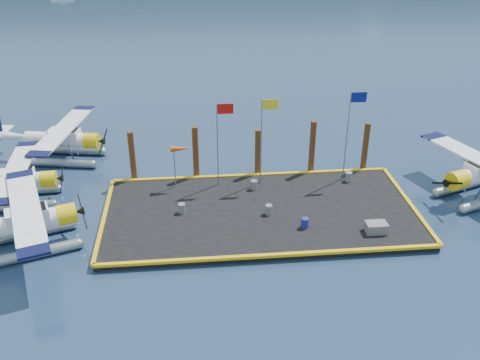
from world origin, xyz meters
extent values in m
plane|color=#19304B|center=(0.00, 0.00, 0.00)|extent=(4000.00, 4000.00, 0.00)
cube|color=black|center=(0.00, 0.00, 0.20)|extent=(20.00, 10.00, 0.40)
cylinder|color=gray|center=(-15.04, -1.41, 0.32)|extent=(6.47, 2.71, 0.64)
cylinder|color=gray|center=(-14.29, -3.64, 0.32)|extent=(6.47, 2.71, 0.64)
cylinder|color=white|center=(-14.46, -2.46, 1.76)|extent=(5.07, 2.69, 1.17)
cube|color=white|center=(-13.85, -2.25, 2.13)|extent=(2.60, 1.86, 0.96)
cube|color=black|center=(-13.55, -2.15, 2.35)|extent=(1.77, 1.54, 0.59)
cylinder|color=yellow|center=(-11.83, -1.57, 1.76)|extent=(1.40, 1.51, 1.24)
cube|color=black|center=(-10.97, -1.29, 1.76)|extent=(0.82, 2.27, 1.20)
cube|color=white|center=(-13.85, -2.25, 2.67)|extent=(4.57, 9.60, 0.13)
cube|color=black|center=(-15.32, 2.09, 2.67)|extent=(1.82, 1.42, 0.14)
cube|color=black|center=(-12.39, -6.60, 2.67)|extent=(1.82, 1.42, 0.14)
cylinder|color=gray|center=(-16.77, 4.29, 0.30)|extent=(6.12, 0.96, 0.59)
cylinder|color=gray|center=(-16.63, 2.13, 0.30)|extent=(6.12, 0.96, 0.59)
cylinder|color=white|center=(-16.50, 3.22, 1.62)|extent=(4.63, 1.36, 1.08)
cube|color=white|center=(-15.91, 3.26, 1.97)|extent=(2.23, 1.21, 0.89)
cube|color=black|center=(-15.62, 3.27, 2.16)|extent=(1.44, 1.12, 0.54)
cylinder|color=yellow|center=(-13.95, 3.38, 1.62)|extent=(1.05, 1.20, 1.14)
cube|color=black|center=(-13.12, 3.43, 1.62)|extent=(0.19, 2.19, 1.10)
cube|color=white|center=(-15.91, 3.26, 2.46)|extent=(2.02, 8.93, 0.12)
cube|color=black|center=(-16.17, 7.48, 2.46)|extent=(1.53, 0.97, 0.13)
cube|color=black|center=(-15.65, -0.96, 2.46)|extent=(1.53, 0.97, 0.13)
cylinder|color=gray|center=(-14.67, 11.05, 0.32)|extent=(6.59, 1.84, 0.64)
cylinder|color=gray|center=(-15.10, 8.75, 0.32)|extent=(6.59, 1.84, 0.64)
cylinder|color=white|center=(-14.67, 9.86, 1.75)|extent=(5.07, 2.06, 1.17)
cube|color=white|center=(-14.05, 9.74, 2.12)|extent=(2.51, 1.58, 0.96)
cube|color=black|center=(-13.73, 9.69, 2.34)|extent=(1.67, 1.37, 0.58)
cylinder|color=yellow|center=(-11.96, 9.35, 1.75)|extent=(1.27, 1.41, 1.23)
cube|color=black|center=(-11.07, 9.19, 1.75)|extent=(0.50, 2.33, 1.19)
cube|color=white|center=(-14.05, 9.74, 2.65)|extent=(3.32, 9.69, 0.13)
cube|color=black|center=(-13.21, 14.23, 2.65)|extent=(1.74, 1.23, 0.14)
cube|color=black|center=(-14.89, 5.26, 2.65)|extent=(1.74, 1.23, 0.14)
cylinder|color=gray|center=(15.67, 2.43, 0.33)|extent=(6.59, 2.94, 0.66)
cube|color=black|center=(14.95, 0.88, 2.41)|extent=(1.83, 1.60, 0.60)
cylinder|color=yellow|center=(13.20, 0.25, 1.80)|extent=(1.46, 1.57, 1.27)
cube|color=black|center=(12.33, -0.07, 1.80)|extent=(0.90, 2.31, 1.23)
cube|color=black|center=(13.64, 5.41, 2.73)|extent=(1.88, 1.49, 0.14)
cylinder|color=slate|center=(-5.07, 0.20, 0.72)|extent=(0.45, 0.45, 0.64)
cylinder|color=navy|center=(2.46, -2.28, 0.72)|extent=(0.45, 0.45, 0.64)
cylinder|color=slate|center=(0.47, -0.51, 0.73)|extent=(0.47, 0.47, 0.66)
cylinder|color=slate|center=(6.81, 3.44, 0.74)|extent=(0.48, 0.48, 0.68)
cylinder|color=slate|center=(-0.08, 2.89, 0.73)|extent=(0.47, 0.47, 0.66)
cube|color=slate|center=(6.65, -3.21, 0.72)|extent=(1.27, 0.85, 0.64)
cylinder|color=gray|center=(-2.50, 3.80, 3.40)|extent=(0.08, 0.08, 6.00)
cube|color=#BC100B|center=(-1.95, 3.80, 6.05)|extent=(1.10, 0.03, 0.70)
cylinder|color=gray|center=(0.50, 3.80, 3.50)|extent=(0.08, 0.08, 6.20)
cube|color=yellow|center=(1.05, 3.80, 6.25)|extent=(1.10, 0.03, 0.70)
cylinder|color=gray|center=(6.50, 3.80, 3.65)|extent=(0.08, 0.08, 6.50)
cube|color=navy|center=(7.05, 3.80, 6.55)|extent=(1.10, 0.03, 0.70)
cylinder|color=gray|center=(-5.50, 3.80, 1.90)|extent=(0.07, 0.07, 3.00)
cone|color=#D6470B|center=(-5.00, 3.80, 3.30)|extent=(1.40, 0.44, 0.44)
cylinder|color=#3F1E12|center=(-8.50, 5.40, 2.00)|extent=(0.44, 0.44, 4.00)
cylinder|color=#3F1E12|center=(-4.00, 5.40, 2.10)|extent=(0.44, 0.44, 4.20)
cylinder|color=#3F1E12|center=(0.50, 5.40, 1.90)|extent=(0.44, 0.44, 3.80)
cylinder|color=#3F1E12|center=(4.50, 5.40, 2.15)|extent=(0.44, 0.44, 4.30)
cylinder|color=#3F1E12|center=(8.50, 5.40, 2.00)|extent=(0.44, 0.44, 4.00)
camera|label=1|loc=(-4.19, -29.54, 18.35)|focal=40.00mm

